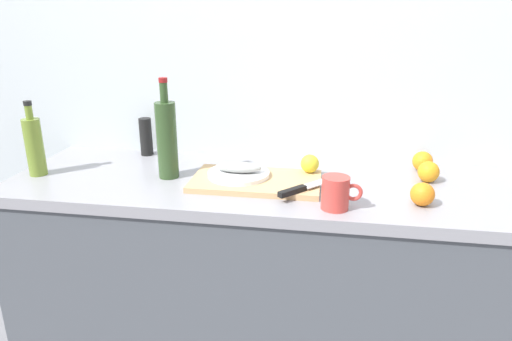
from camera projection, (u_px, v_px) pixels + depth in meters
The scene contains 14 objects.
back_wall at pixel (293, 72), 1.85m from camera, with size 3.20×0.05×2.50m, color silver.
kitchen_counter at pixel (281, 289), 1.81m from camera, with size 2.00×0.60×0.90m.
cutting_board at pixel (256, 181), 1.64m from camera, with size 0.45×0.26×0.02m, color tan.
white_plate at pixel (239, 174), 1.66m from camera, with size 0.22×0.22×0.01m, color white.
fish_fillet at pixel (239, 167), 1.65m from camera, with size 0.17×0.07×0.04m, color #999E99.
chef_knife at pixel (304, 187), 1.53m from camera, with size 0.22×0.23×0.02m.
lemon_0 at pixel (310, 164), 1.69m from camera, with size 0.07×0.07×0.07m, color yellow.
olive_oil_bottle at pixel (34, 145), 1.70m from camera, with size 0.06×0.06×0.28m.
wine_bottle at pixel (167, 138), 1.66m from camera, with size 0.07×0.07×0.36m.
coffee_mug_0 at pixel (336, 193), 1.42m from camera, with size 0.13×0.09×0.10m.
orange_0 at pixel (422, 194), 1.45m from camera, with size 0.08×0.08×0.08m, color orange.
orange_1 at pixel (428, 172), 1.65m from camera, with size 0.08×0.08×0.08m, color orange.
orange_2 at pixel (423, 161), 1.76m from camera, with size 0.08×0.08×0.08m, color orange.
pepper_mill at pixel (146, 137), 1.95m from camera, with size 0.05×0.05×0.16m, color black.
Camera 1 is at (0.16, -1.55, 1.49)m, focal length 32.42 mm.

